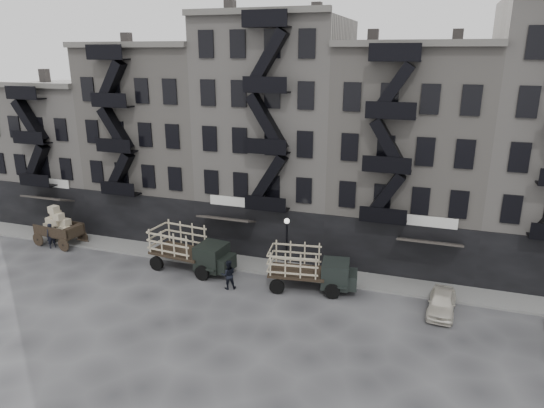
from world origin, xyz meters
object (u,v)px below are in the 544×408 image
(wagon, at_px, (57,223))
(stake_truck_west, at_px, (190,247))
(pedestrian_mid, at_px, (228,275))
(pedestrian_west, at_px, (51,236))
(stake_truck_east, at_px, (310,266))
(car_east, at_px, (442,303))

(wagon, height_order, stake_truck_west, wagon)
(stake_truck_west, height_order, pedestrian_mid, stake_truck_west)
(wagon, xyz_separation_m, stake_truck_west, (12.13, -0.83, -0.11))
(wagon, bearing_deg, pedestrian_west, -85.20)
(pedestrian_west, relative_size, pedestrian_mid, 1.01)
(wagon, relative_size, stake_truck_east, 0.68)
(wagon, xyz_separation_m, pedestrian_west, (-0.02, -0.76, -0.84))
(wagon, relative_size, pedestrian_mid, 2.03)
(car_east, bearing_deg, pedestrian_west, -177.08)
(stake_truck_west, bearing_deg, pedestrian_west, -174.47)
(wagon, distance_m, stake_truck_west, 12.16)
(pedestrian_west, bearing_deg, stake_truck_west, -56.31)
(car_east, height_order, pedestrian_mid, pedestrian_mid)
(wagon, bearing_deg, stake_truck_west, 2.03)
(car_east, xyz_separation_m, pedestrian_mid, (-13.10, -1.22, 0.34))
(stake_truck_west, xyz_separation_m, car_east, (16.81, -0.62, -1.07))
(wagon, xyz_separation_m, car_east, (28.94, -1.45, -1.19))
(stake_truck_east, distance_m, pedestrian_mid, 5.28)
(car_east, distance_m, pedestrian_mid, 13.16)
(wagon, height_order, car_east, wagon)
(wagon, relative_size, pedestrian_west, 2.00)
(pedestrian_mid, bearing_deg, wagon, -37.90)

